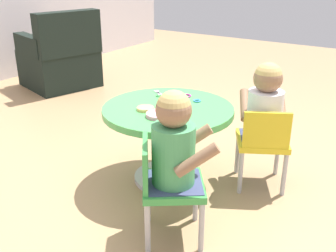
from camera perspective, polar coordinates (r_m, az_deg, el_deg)
The scene contains 15 objects.
ground_plane at distance 2.66m, azimuth -0.00°, elevation -7.50°, with size 10.00×10.00×0.00m, color tan.
craft_table at distance 2.50m, azimuth -0.00°, elevation -0.18°, with size 0.81×0.81×0.50m.
child_chair_left at distance 2.01m, azimuth -0.25°, elevation -8.27°, with size 0.42×0.42×0.54m.
seated_child_left at distance 1.90m, azimuth 0.94°, elevation -2.37°, with size 0.42×0.44×0.51m.
child_chair_right at distance 2.51m, azimuth 13.29°, elevation -2.23°, with size 0.41×0.41×0.54m.
seated_child_right at distance 2.47m, azimuth 13.63°, elevation 2.94°, with size 0.43×0.40×0.51m.
armchair_dark at distance 4.67m, azimuth -14.98°, elevation 9.10°, with size 0.87×0.88×0.85m.
rolling_pin at distance 2.50m, azimuth -0.60°, elevation 3.70°, with size 0.22×0.10×0.05m.
craft_scissors at distance 2.68m, azimuth -1.14°, elevation 4.50°, with size 0.12×0.14×0.01m.
playdough_blob_0 at distance 2.40m, azimuth -3.21°, elevation 2.48°, with size 0.10×0.10×0.02m, color #F2CC72.
playdough_blob_1 at distance 2.30m, azimuth -1.18°, elevation 1.62°, with size 0.16×0.16×0.02m, color pink.
cookie_cutter_0 at distance 2.27m, azimuth 0.42°, elevation 1.22°, with size 0.06×0.06×0.01m, color red.
cookie_cutter_1 at distance 2.65m, azimuth 2.65°, elevation 4.32°, with size 0.06×0.06×0.01m, color #D83FA5.
cookie_cutter_2 at distance 2.20m, azimuth 1.52°, elevation 0.47°, with size 0.05×0.05×0.01m, color #D83FA5.
cookie_cutter_3 at distance 2.56m, azimuth 4.13°, elevation 3.60°, with size 0.05×0.05×0.01m, color #3F99D8.
Camera 1 is at (-1.92, -1.27, 1.33)m, focal length 42.96 mm.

